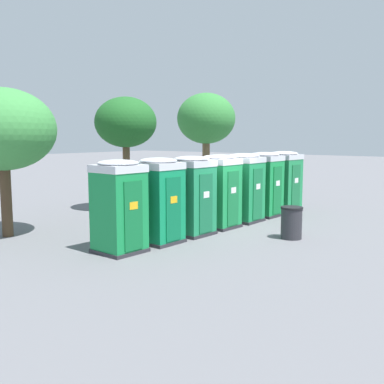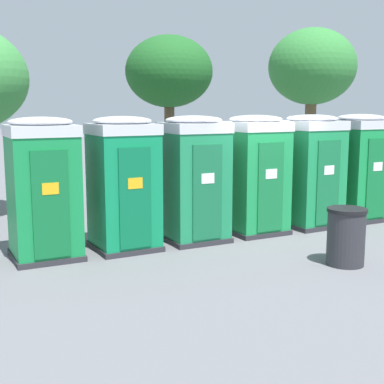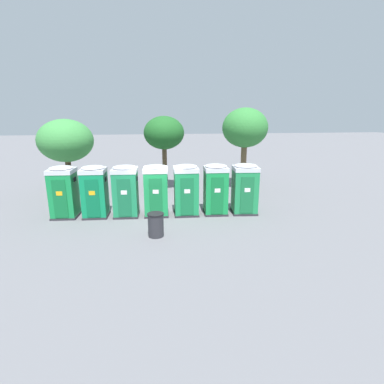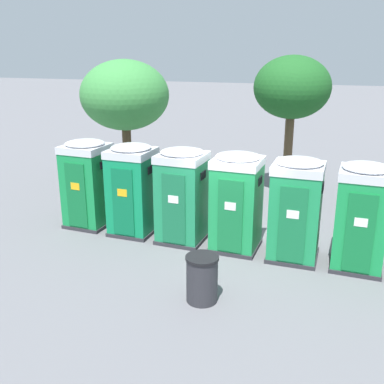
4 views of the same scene
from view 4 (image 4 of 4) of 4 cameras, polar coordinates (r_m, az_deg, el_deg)
ground_plane at (r=12.14m, az=5.84°, el=-6.57°), size 120.00×120.00×0.00m
portapotty_0 at (r=13.30m, az=-13.12°, el=1.11°), size 1.26×1.26×2.54m
portapotty_1 at (r=12.51m, az=-7.56°, el=0.38°), size 1.22×1.24×2.54m
portapotty_2 at (r=11.87m, az=-1.27°, el=-0.40°), size 1.27×1.26×2.54m
portapotty_3 at (r=11.44m, az=5.68°, el=-1.20°), size 1.24×1.25×2.54m
portapotty_4 at (r=11.13m, az=13.04°, el=-2.11°), size 1.23×1.22×2.54m
portapotty_5 at (r=11.09m, az=20.68°, el=-2.91°), size 1.22×1.25×2.54m
street_tree_0 at (r=15.95m, az=12.59°, el=12.70°), size 2.60×2.60×4.81m
street_tree_1 at (r=16.97m, az=-8.53°, el=12.00°), size 3.25×3.25×4.65m
trash_can at (r=9.32m, az=1.28°, el=-10.93°), size 0.68×0.68×1.00m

